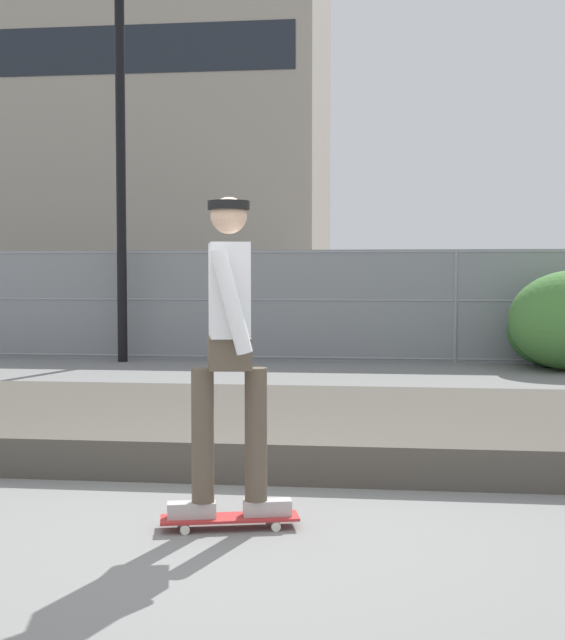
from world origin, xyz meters
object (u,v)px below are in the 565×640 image
parked_car_mid (501,303)px  skateboard (230,519)px  parked_car_near (200,303)px  shrub_left (555,331)px  skater (229,335)px  street_lamp (120,121)px

parked_car_mid → skateboard: bearing=-103.1°
parked_car_near → shrub_left: parked_car_near is taller
shrub_left → skater: bearing=-110.6°
skater → parked_car_near: size_ratio=0.42×
street_lamp → parked_car_mid: size_ratio=1.40×
skateboard → parked_car_near: bearing=102.9°
parked_car_near → parked_car_mid: (6.15, 0.46, 0.00)m
skater → street_lamp: (-3.48, 9.21, 2.82)m
street_lamp → parked_car_mid: (6.62, 4.32, -3.11)m
skater → street_lamp: size_ratio=0.29×
shrub_left → parked_car_mid: bearing=94.1°
skateboard → parked_car_mid: size_ratio=0.18×
skateboard → parked_car_mid: parked_car_mid is taller
shrub_left → skateboard: bearing=-110.6°
skater → parked_car_mid: (3.14, 13.53, -0.29)m
street_lamp → shrub_left: size_ratio=4.29×
street_lamp → skater: bearing=-69.3°
skateboard → street_lamp: size_ratio=0.13×
skateboard → shrub_left: 9.82m
street_lamp → parked_car_near: (0.48, 3.86, -3.11)m
street_lamp → shrub_left: (6.94, -0.03, -3.38)m
street_lamp → shrub_left: street_lamp is taller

